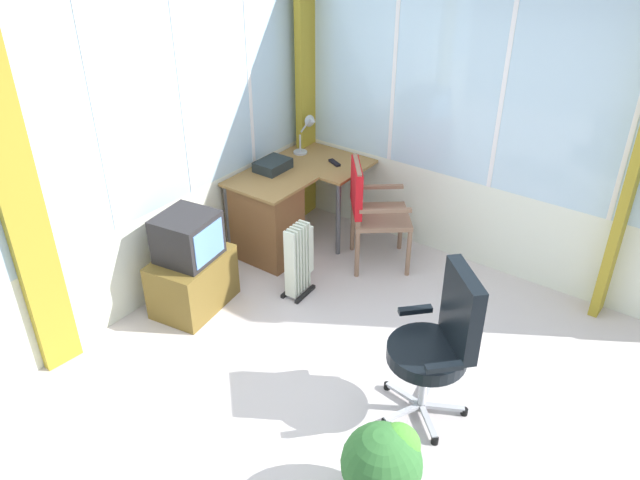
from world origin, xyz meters
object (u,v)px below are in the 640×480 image
at_px(office_chair, 441,337).
at_px(tv_on_stand, 191,268).
at_px(paper_tray, 273,165).
at_px(potted_plant, 383,464).
at_px(desk, 270,216).
at_px(desk_lamp, 309,129).
at_px(space_heater, 299,259).
at_px(tv_remote, 335,163).
at_px(wooden_armchair, 367,202).

xyz_separation_m(office_chair, tv_on_stand, (-0.12, 2.07, -0.24)).
relative_size(paper_tray, potted_plant, 0.56).
height_order(desk, office_chair, office_chair).
relative_size(desk_lamp, office_chair, 0.34).
relative_size(office_chair, space_heater, 1.66).
bearing_deg(tv_remote, wooden_armchair, -90.11).
distance_m(tv_remote, tv_on_stand, 1.66).
relative_size(desk_lamp, paper_tray, 1.19).
relative_size(desk_lamp, tv_remote, 2.39).
bearing_deg(desk, office_chair, -111.91).
distance_m(space_heater, potted_plant, 2.07).
xyz_separation_m(desk, potted_plant, (-1.63, -2.17, -0.09)).
distance_m(desk_lamp, potted_plant, 3.34).
xyz_separation_m(desk, wooden_armchair, (0.39, -0.76, 0.21)).
distance_m(desk, paper_tray, 0.45).
relative_size(desk_lamp, space_heater, 0.56).
height_order(tv_remote, paper_tray, paper_tray).
distance_m(wooden_armchair, potted_plant, 2.48).
relative_size(desk, tv_remote, 8.20).
bearing_deg(potted_plant, office_chair, 6.44).
relative_size(paper_tray, office_chair, 0.29).
xyz_separation_m(paper_tray, space_heater, (-0.52, -0.69, -0.46)).
bearing_deg(tv_on_stand, tv_remote, -8.81).
bearing_deg(desk_lamp, desk, -171.98).
relative_size(desk_lamp, potted_plant, 0.67).
bearing_deg(paper_tray, office_chair, -115.40).
relative_size(desk_lamp, tv_on_stand, 0.44).
distance_m(paper_tray, office_chair, 2.44).
bearing_deg(tv_on_stand, potted_plant, -107.33).
xyz_separation_m(desk, tv_remote, (0.64, -0.25, 0.35)).
bearing_deg(space_heater, tv_on_stand, 138.62).
bearing_deg(desk_lamp, paper_tray, 177.84).
height_order(tv_remote, wooden_armchair, wooden_armchair).
xyz_separation_m(wooden_armchair, space_heater, (-0.70, 0.19, -0.28)).
bearing_deg(office_chair, tv_remote, 51.14).
xyz_separation_m(space_heater, potted_plant, (-1.32, -1.60, -0.02)).
xyz_separation_m(desk_lamp, tv_on_stand, (-1.68, -0.10, -0.60)).
height_order(desk_lamp, tv_on_stand, desk_lamp).
bearing_deg(paper_tray, wooden_armchair, -78.32).
bearing_deg(desk_lamp, tv_on_stand, -176.51).
bearing_deg(space_heater, desk_lamp, 33.00).
xyz_separation_m(desk_lamp, space_heater, (-1.03, -0.67, -0.64)).
xyz_separation_m(tv_on_stand, space_heater, (0.65, -0.57, -0.04)).
bearing_deg(wooden_armchair, desk_lamp, 68.71).
distance_m(paper_tray, tv_on_stand, 1.24).
bearing_deg(space_heater, desk, 61.50).
distance_m(tv_on_stand, potted_plant, 2.27).
distance_m(desk, tv_on_stand, 0.96).
xyz_separation_m(tv_remote, potted_plant, (-2.27, -1.92, -0.44)).
xyz_separation_m(desk_lamp, wooden_armchair, (-0.33, -0.86, -0.36)).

